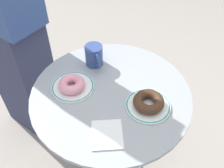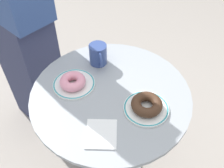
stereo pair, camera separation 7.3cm
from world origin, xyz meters
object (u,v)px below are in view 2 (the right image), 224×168
(plate_left, at_px, (74,84))
(person_figure, at_px, (16,19))
(donut_chocolate, at_px, (147,104))
(coffee_mug, at_px, (98,55))
(cafe_table, at_px, (111,124))
(plate_right, at_px, (146,108))
(paper_napkin, at_px, (101,134))
(donut_pink_frosted, at_px, (73,81))

(plate_left, xyz_separation_m, person_figure, (-0.46, 0.25, 0.08))
(donut_chocolate, distance_m, coffee_mug, 0.35)
(cafe_table, xyz_separation_m, plate_right, (0.17, -0.03, 0.24))
(plate_right, height_order, person_figure, person_figure)
(plate_left, bearing_deg, plate_right, -2.65)
(paper_napkin, height_order, person_figure, person_figure)
(donut_chocolate, bearing_deg, cafe_table, 168.86)
(coffee_mug, bearing_deg, donut_chocolate, -33.10)
(plate_left, relative_size, plate_right, 1.01)
(person_figure, bearing_deg, paper_napkin, -32.80)
(paper_napkin, bearing_deg, donut_pink_frosted, 139.54)
(donut_pink_frosted, distance_m, person_figure, 0.54)
(paper_napkin, xyz_separation_m, person_figure, (-0.68, 0.44, 0.09))
(cafe_table, xyz_separation_m, donut_pink_frosted, (-0.17, -0.03, 0.26))
(plate_left, distance_m, plate_right, 0.34)
(plate_right, distance_m, person_figure, 0.85)
(plate_left, bearing_deg, donut_chocolate, -2.65)
(donut_chocolate, distance_m, paper_napkin, 0.21)
(plate_right, bearing_deg, donut_chocolate, 0.00)
(paper_napkin, bearing_deg, plate_right, 55.17)
(plate_right, distance_m, donut_chocolate, 0.03)
(cafe_table, xyz_separation_m, person_figure, (-0.63, 0.23, 0.32))
(donut_chocolate, distance_m, person_figure, 0.84)
(donut_pink_frosted, bearing_deg, person_figure, 151.21)
(plate_right, relative_size, person_figure, 0.11)
(donut_pink_frosted, xyz_separation_m, donut_chocolate, (0.33, -0.01, 0.00))
(donut_pink_frosted, relative_size, paper_napkin, 0.88)
(paper_napkin, relative_size, coffee_mug, 1.12)
(donut_pink_frosted, bearing_deg, plate_right, -1.04)
(donut_pink_frosted, relative_size, person_figure, 0.07)
(cafe_table, bearing_deg, donut_chocolate, -11.14)
(cafe_table, height_order, plate_left, plate_left)
(plate_right, height_order, coffee_mug, coffee_mug)
(plate_left, distance_m, donut_chocolate, 0.34)
(plate_right, bearing_deg, person_figure, 161.84)
(donut_pink_frosted, distance_m, donut_chocolate, 0.33)
(plate_left, height_order, paper_napkin, plate_left)
(donut_pink_frosted, bearing_deg, paper_napkin, -40.46)
(coffee_mug, xyz_separation_m, person_figure, (-0.51, 0.07, 0.04))
(plate_left, relative_size, paper_napkin, 1.44)
(cafe_table, xyz_separation_m, coffee_mug, (-0.13, 0.16, 0.28))
(paper_napkin, bearing_deg, person_figure, 147.20)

